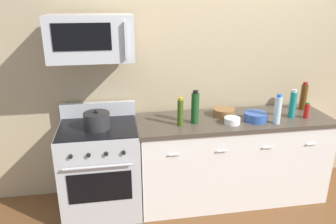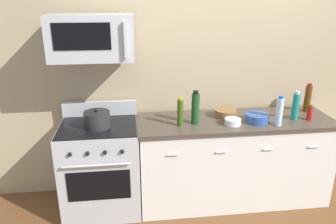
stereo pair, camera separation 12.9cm
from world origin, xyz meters
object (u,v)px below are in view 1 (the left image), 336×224
at_px(bottle_olive_oil, 180,112).
at_px(stockpot, 97,121).
at_px(bottle_wine_amber, 304,96).
at_px(bottle_wine_green, 195,108).
at_px(bowl_blue_mixing, 256,116).
at_px(bowl_wooden_salad, 224,112).
at_px(bottle_sparkling_teal, 293,104).
at_px(microwave, 91,38).
at_px(range_oven, 101,168).
at_px(bottle_hot_sauce_red, 307,111).
at_px(bottle_water_clear, 278,110).
at_px(bowl_white_ceramic, 232,120).

relative_size(bottle_olive_oil, stockpot, 1.16).
height_order(bottle_wine_amber, bottle_wine_green, bottle_wine_green).
bearing_deg(bottle_olive_oil, bowl_blue_mixing, 0.01).
xyz_separation_m(bottle_wine_green, bowl_wooden_salad, (0.35, 0.14, -0.12)).
bearing_deg(bottle_sparkling_teal, microwave, 176.59).
xyz_separation_m(range_oven, bottle_hot_sauce_red, (2.10, -0.11, 0.53)).
relative_size(bowl_wooden_salad, bowl_blue_mixing, 0.97).
bearing_deg(bowl_blue_mixing, bowl_wooden_salad, 145.63).
relative_size(bottle_water_clear, stockpot, 1.21).
bearing_deg(microwave, bottle_wine_amber, 2.56).
distance_m(range_oven, bottle_hot_sauce_red, 2.17).
xyz_separation_m(bottle_olive_oil, bottle_wine_amber, (1.42, 0.24, 0.01)).
bearing_deg(bottle_sparkling_teal, stockpot, 179.45).
relative_size(bottle_hot_sauce_red, stockpot, 0.67).
height_order(bowl_white_ceramic, bowl_wooden_salad, bowl_wooden_salad).
relative_size(bottle_water_clear, bottle_wine_green, 0.89).
relative_size(bottle_olive_oil, bottle_wine_amber, 0.92).
height_order(microwave, stockpot, microwave).
bearing_deg(bottle_wine_green, bowl_blue_mixing, -3.69).
bearing_deg(bottle_wine_green, bottle_water_clear, -10.55).
distance_m(bottle_wine_green, stockpot, 0.94).
distance_m(microwave, bottle_water_clear, 1.88).
bearing_deg(range_oven, microwave, 89.71).
relative_size(microwave, bottle_hot_sauce_red, 4.58).
distance_m(range_oven, microwave, 1.28).
xyz_separation_m(range_oven, bowl_white_ceramic, (1.30, -0.14, 0.48)).
distance_m(bottle_olive_oil, bowl_blue_mixing, 0.78).
relative_size(bottle_water_clear, bottle_olive_oil, 1.04).
relative_size(range_oven, bowl_blue_mixing, 4.65).
height_order(range_oven, bottle_wine_green, bottle_wine_green).
xyz_separation_m(range_oven, bottle_olive_oil, (0.79, -0.10, 0.59)).
bearing_deg(bowl_white_ceramic, bottle_wine_green, 167.20).
distance_m(bottle_sparkling_teal, bowl_wooden_salad, 0.70).
bearing_deg(microwave, bowl_white_ceramic, -8.12).
bearing_deg(range_oven, bottle_wine_green, -3.61).
xyz_separation_m(bottle_wine_amber, stockpot, (-2.21, -0.20, -0.07)).
distance_m(bottle_sparkling_teal, bottle_wine_green, 1.02).
bearing_deg(bottle_water_clear, bowl_wooden_salad, 146.47).
height_order(bottle_wine_green, bowl_white_ceramic, bottle_wine_green).
relative_size(bottle_wine_amber, bowl_blue_mixing, 1.34).
bearing_deg(bowl_blue_mixing, bottle_water_clear, -32.18).
bearing_deg(bowl_wooden_salad, bowl_blue_mixing, -34.37).
height_order(bottle_wine_green, bowl_wooden_salad, bottle_wine_green).
xyz_separation_m(bottle_olive_oil, bowl_white_ceramic, (0.51, -0.04, -0.10)).
distance_m(bottle_water_clear, bottle_hot_sauce_red, 0.39).
relative_size(bottle_hot_sauce_red, bowl_wooden_salad, 0.72).
height_order(bottle_hot_sauce_red, bottle_wine_green, bottle_wine_green).
bearing_deg(bowl_blue_mixing, bottle_olive_oil, -179.99).
bearing_deg(bottle_olive_oil, bottle_sparkling_teal, 1.32).
bearing_deg(bottle_olive_oil, bottle_hot_sauce_red, -0.50).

